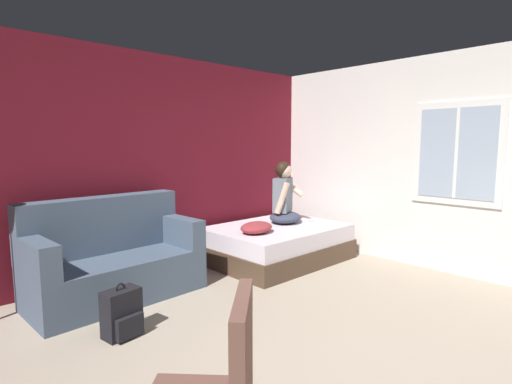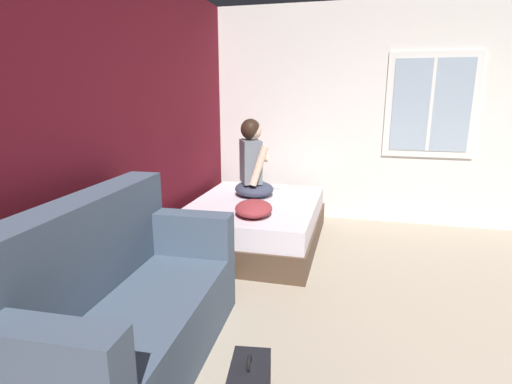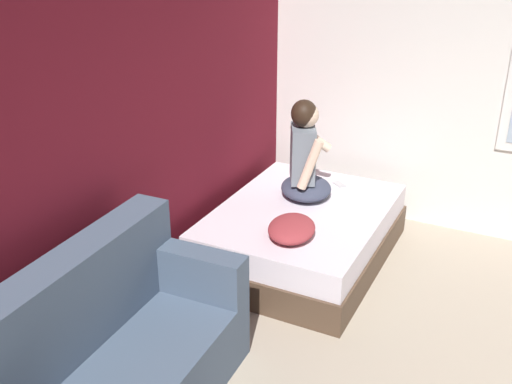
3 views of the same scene
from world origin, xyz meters
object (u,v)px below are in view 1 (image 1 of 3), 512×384
Objects in this scene: couch at (114,260)px; person_seated at (284,198)px; backpack at (122,314)px; cell_phone at (312,221)px; throw_pillow at (256,227)px; bed at (277,243)px.

person_seated reaches higher than couch.
cell_phone is at bearing 9.44° from backpack.
throw_pillow reaches higher than cell_phone.
person_seated is 1.82× the size of throw_pillow.
throw_pillow is at bearing 14.31° from backpack.
bed is 2.60m from backpack.
backpack is at bearing 47.78° from cell_phone.
cell_phone reaches higher than backpack.
person_seated is 6.08× the size of cell_phone.
throw_pillow reaches higher than bed.
person_seated is (0.24, 0.09, 0.60)m from bed.
bed is 2.22m from couch.
couch reaches higher than backpack.
bed is 3.81× the size of throw_pillow.
couch is 2.84m from cell_phone.
person_seated reaches higher than bed.
bed is at bearing -159.24° from person_seated.
cell_phone is at bearing -9.91° from bed.
throw_pillow is 1.12m from cell_phone.
bed is 2.09× the size of person_seated.
bed is 4.00× the size of backpack.
couch is 3.78× the size of backpack.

